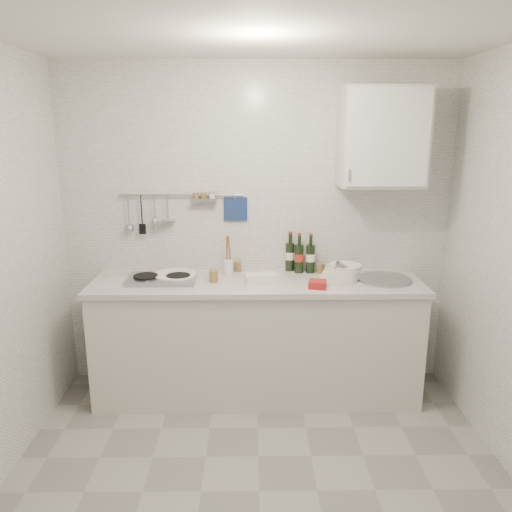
{
  "coord_description": "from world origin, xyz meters",
  "views": [
    {
      "loc": [
        -0.05,
        -2.43,
        2.01
      ],
      "look_at": [
        -0.01,
        0.9,
        1.16
      ],
      "focal_mm": 35.0,
      "sensor_mm": 36.0,
      "label": 1
    }
  ],
  "objects": [
    {
      "name": "jar_a",
      "position": [
        -0.15,
        1.35,
        0.96
      ],
      "size": [
        0.06,
        0.06,
        0.09
      ],
      "rotation": [
        0.0,
        0.0,
        -0.41
      ],
      "color": "olive",
      "rests_on": "counter"
    },
    {
      "name": "wine_bottles",
      "position": [
        0.34,
        1.33,
        1.07
      ],
      "size": [
        0.23,
        0.13,
        0.31
      ],
      "rotation": [
        0.0,
        0.0,
        -0.36
      ],
      "color": "black",
      "rests_on": "counter"
    },
    {
      "name": "strawberry_punnet",
      "position": [
        0.43,
        0.93,
        0.94
      ],
      "size": [
        0.14,
        0.14,
        0.05
      ],
      "primitive_type": "cube",
      "rotation": [
        0.0,
        0.0,
        -0.22
      ],
      "color": "red",
      "rests_on": "counter"
    },
    {
      "name": "back_wall",
      "position": [
        0.0,
        1.4,
        1.25
      ],
      "size": [
        3.0,
        0.02,
        2.5
      ],
      "primitive_type": "cube",
      "color": "silver",
      "rests_on": "floor"
    },
    {
      "name": "butter_dish",
      "position": [
        0.03,
        1.04,
        0.95
      ],
      "size": [
        0.24,
        0.15,
        0.07
      ],
      "primitive_type": "cube",
      "rotation": [
        0.0,
        0.0,
        0.2
      ],
      "color": "white",
      "rests_on": "counter"
    },
    {
      "name": "floor",
      "position": [
        0.0,
        0.0,
        0.0
      ],
      "size": [
        3.0,
        3.0,
        0.0
      ],
      "primitive_type": "plane",
      "color": "slate",
      "rests_on": "ground"
    },
    {
      "name": "jar_d",
      "position": [
        -0.32,
        1.07,
        0.97
      ],
      "size": [
        0.07,
        0.07,
        0.1
      ],
      "rotation": [
        0.0,
        0.0,
        0.24
      ],
      "color": "olive",
      "rests_on": "counter"
    },
    {
      "name": "wall_rail",
      "position": [
        -0.6,
        1.37,
        1.43
      ],
      "size": [
        0.98,
        0.09,
        0.34
      ],
      "color": "#93969B",
      "rests_on": "back_wall"
    },
    {
      "name": "ceiling",
      "position": [
        0.0,
        0.0,
        2.5
      ],
      "size": [
        3.0,
        3.0,
        0.0
      ],
      "primitive_type": "plane",
      "rotation": [
        3.14,
        0.0,
        0.0
      ],
      "color": "silver",
      "rests_on": "back_wall"
    },
    {
      "name": "counter",
      "position": [
        0.01,
        1.1,
        0.43
      ],
      "size": [
        2.44,
        0.64,
        0.96
      ],
      "color": "beige",
      "rests_on": "floor"
    },
    {
      "name": "utensil_crock",
      "position": [
        -0.22,
        1.27,
        0.99
      ],
      "size": [
        0.07,
        0.07,
        0.31
      ],
      "rotation": [
        0.0,
        0.0,
        -0.34
      ],
      "color": "white",
      "rests_on": "counter"
    },
    {
      "name": "plate_stack_hob",
      "position": [
        -0.62,
        1.15,
        0.94
      ],
      "size": [
        0.34,
        0.33,
        0.04
      ],
      "rotation": [
        0.0,
        0.0,
        0.32
      ],
      "color": "#5371BD",
      "rests_on": "counter"
    },
    {
      "name": "wall_cabinet",
      "position": [
        0.9,
        1.22,
        1.95
      ],
      "size": [
        0.6,
        0.38,
        0.7
      ],
      "color": "beige",
      "rests_on": "back_wall"
    },
    {
      "name": "plate_stack_sink",
      "position": [
        0.63,
        1.12,
        0.97
      ],
      "size": [
        0.31,
        0.3,
        0.12
      ],
      "rotation": [
        0.0,
        0.0,
        0.01
      ],
      "color": "white",
      "rests_on": "counter"
    },
    {
      "name": "jar_c",
      "position": [
        0.59,
        1.26,
        0.96
      ],
      "size": [
        0.06,
        0.06,
        0.07
      ],
      "rotation": [
        0.0,
        0.0,
        0.21
      ],
      "color": "olive",
      "rests_on": "counter"
    },
    {
      "name": "jar_b",
      "position": [
        0.5,
        1.31,
        0.96
      ],
      "size": [
        0.07,
        0.07,
        0.08
      ],
      "rotation": [
        0.0,
        0.0,
        0.06
      ],
      "color": "olive",
      "rests_on": "counter"
    }
  ]
}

